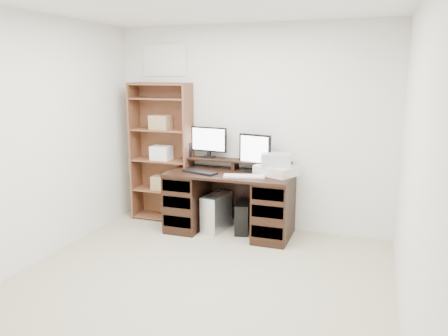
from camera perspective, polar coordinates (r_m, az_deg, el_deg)
The scene contains 14 objects.
room at distance 3.57m, azimuth -5.35°, elevation 1.59°, with size 3.54×4.04×2.54m.
desk at distance 5.31m, azimuth 0.76°, elevation -4.41°, with size 1.50×0.70×0.75m.
riser_shelf at distance 5.40m, azimuth 1.47°, elevation 0.81°, with size 1.40×0.22×0.12m.
monitor_wide at distance 5.52m, azimuth -1.99°, elevation 3.61°, with size 0.49×0.14×0.38m.
monitor_small at distance 5.26m, azimuth 4.05°, elevation 2.18°, with size 0.41×0.19×0.45m.
speaker at distance 5.59m, azimuth -4.74°, elevation 2.37°, with size 0.07×0.07×0.18m, color black.
keyboard_black at distance 5.21m, azimuth -3.19°, elevation -0.53°, with size 0.44×0.15×0.02m, color black.
keyboard_white at distance 5.00m, azimuth 2.64°, elevation -1.07°, with size 0.47×0.14×0.02m, color white.
mouse at distance 4.97m, azimuth 7.13°, elevation -1.12°, with size 0.10×0.07×0.04m, color silver.
printer at distance 5.13m, azimuth 6.81°, elevation -0.31°, with size 0.44×0.33×0.11m, color beige.
basket at distance 5.10m, azimuth 6.84°, elevation 1.09°, with size 0.34×0.24×0.14m, color #A4ABAF.
tower_silver at distance 5.42m, azimuth -0.99°, elevation -5.83°, with size 0.20×0.46×0.46m, color silver.
tower_black at distance 5.39m, azimuth 2.34°, elevation -6.43°, with size 0.25×0.40×0.38m.
bookshelf at distance 5.77m, azimuth -8.07°, elevation 2.19°, with size 0.80×0.30×1.80m.
Camera 1 is at (1.46, -3.19, 1.90)m, focal length 35.00 mm.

